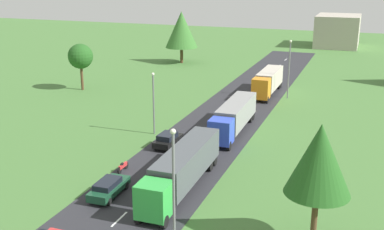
{
  "coord_description": "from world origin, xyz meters",
  "views": [
    {
      "loc": [
        16.61,
        -18.34,
        18.23
      ],
      "look_at": [
        -1.79,
        30.68,
        2.37
      ],
      "focal_mm": 44.29,
      "sensor_mm": 36.0,
      "label": 1
    }
  ],
  "objects_px": {
    "tree_birch": "(319,160)",
    "motorcycle_courier": "(123,166)",
    "tree_maple": "(80,56)",
    "car_third": "(168,140)",
    "distant_building": "(338,31)",
    "lamppost_second": "(153,100)",
    "truck_third": "(268,81)",
    "car_second": "(109,187)",
    "lamppost_third": "(289,66)",
    "truck_second": "(234,116)",
    "lamppost_lead": "(174,189)",
    "tree_oak": "(181,30)",
    "truck_lead": "(183,167)"
  },
  "relations": [
    {
      "from": "truck_second",
      "to": "distant_building",
      "type": "bearing_deg",
      "value": 85.31
    },
    {
      "from": "car_third",
      "to": "motorcycle_courier",
      "type": "bearing_deg",
      "value": -100.63
    },
    {
      "from": "truck_third",
      "to": "tree_birch",
      "type": "distance_m",
      "value": 42.72
    },
    {
      "from": "lamppost_lead",
      "to": "tree_maple",
      "type": "relative_size",
      "value": 1.23
    },
    {
      "from": "motorcycle_courier",
      "to": "car_third",
      "type": "bearing_deg",
      "value": 79.37
    },
    {
      "from": "car_second",
      "to": "lamppost_third",
      "type": "distance_m",
      "value": 39.14
    },
    {
      "from": "truck_third",
      "to": "lamppost_second",
      "type": "xyz_separation_m",
      "value": [
        -8.55,
        -23.2,
        2.01
      ]
    },
    {
      "from": "car_third",
      "to": "lamppost_second",
      "type": "xyz_separation_m",
      "value": [
        -3.27,
        3.52,
        3.27
      ]
    },
    {
      "from": "tree_birch",
      "to": "tree_maple",
      "type": "height_order",
      "value": "tree_birch"
    },
    {
      "from": "truck_lead",
      "to": "car_second",
      "type": "height_order",
      "value": "truck_lead"
    },
    {
      "from": "car_second",
      "to": "lamppost_lead",
      "type": "relative_size",
      "value": 0.51
    },
    {
      "from": "lamppost_third",
      "to": "car_third",
      "type": "bearing_deg",
      "value": -108.68
    },
    {
      "from": "tree_birch",
      "to": "tree_maple",
      "type": "xyz_separation_m",
      "value": [
        -40.36,
        33.37,
        -1.0
      ]
    },
    {
      "from": "lamppost_lead",
      "to": "lamppost_second",
      "type": "bearing_deg",
      "value": 117.97
    },
    {
      "from": "lamppost_lead",
      "to": "tree_maple",
      "type": "height_order",
      "value": "lamppost_lead"
    },
    {
      "from": "truck_lead",
      "to": "lamppost_third",
      "type": "bearing_deg",
      "value": 84.61
    },
    {
      "from": "truck_lead",
      "to": "lamppost_third",
      "type": "distance_m",
      "value": 34.74
    },
    {
      "from": "car_third",
      "to": "lamppost_lead",
      "type": "distance_m",
      "value": 21.29
    },
    {
      "from": "car_second",
      "to": "car_third",
      "type": "bearing_deg",
      "value": 90.02
    },
    {
      "from": "truck_second",
      "to": "tree_birch",
      "type": "xyz_separation_m",
      "value": [
        11.72,
        -21.49,
        4.35
      ]
    },
    {
      "from": "motorcycle_courier",
      "to": "truck_second",
      "type": "bearing_deg",
      "value": 65.7
    },
    {
      "from": "truck_third",
      "to": "motorcycle_courier",
      "type": "relative_size",
      "value": 6.0
    },
    {
      "from": "motorcycle_courier",
      "to": "lamppost_third",
      "type": "bearing_deg",
      "value": 73.1
    },
    {
      "from": "truck_lead",
      "to": "distant_building",
      "type": "xyz_separation_m",
      "value": [
        6.11,
        91.08,
        1.84
      ]
    },
    {
      "from": "distant_building",
      "to": "tree_maple",
      "type": "bearing_deg",
      "value": -118.99
    },
    {
      "from": "lamppost_second",
      "to": "tree_oak",
      "type": "distance_m",
      "value": 45.44
    },
    {
      "from": "car_third",
      "to": "lamppost_second",
      "type": "distance_m",
      "value": 5.81
    },
    {
      "from": "car_third",
      "to": "distant_building",
      "type": "bearing_deg",
      "value": 82.06
    },
    {
      "from": "tree_maple",
      "to": "truck_third",
      "type": "bearing_deg",
      "value": 14.63
    },
    {
      "from": "lamppost_third",
      "to": "truck_second",
      "type": "bearing_deg",
      "value": -100.3
    },
    {
      "from": "car_second",
      "to": "tree_maple",
      "type": "bearing_deg",
      "value": 126.24
    },
    {
      "from": "lamppost_third",
      "to": "tree_oak",
      "type": "xyz_separation_m",
      "value": [
        -25.66,
        21.33,
        2.05
      ]
    },
    {
      "from": "tree_birch",
      "to": "motorcycle_courier",
      "type": "bearing_deg",
      "value": 160.31
    },
    {
      "from": "car_third",
      "to": "tree_birch",
      "type": "xyz_separation_m",
      "value": [
        17.03,
        -14.13,
        5.54
      ]
    },
    {
      "from": "truck_second",
      "to": "motorcycle_courier",
      "type": "distance_m",
      "value": 16.41
    },
    {
      "from": "tree_maple",
      "to": "distant_building",
      "type": "bearing_deg",
      "value": 61.01
    },
    {
      "from": "lamppost_third",
      "to": "tree_birch",
      "type": "xyz_separation_m",
      "value": [
        8.45,
        -39.52,
        1.54
      ]
    },
    {
      "from": "car_second",
      "to": "motorcycle_courier",
      "type": "height_order",
      "value": "car_second"
    },
    {
      "from": "truck_third",
      "to": "tree_birch",
      "type": "bearing_deg",
      "value": -73.94
    },
    {
      "from": "tree_oak",
      "to": "tree_maple",
      "type": "height_order",
      "value": "tree_oak"
    },
    {
      "from": "truck_third",
      "to": "car_third",
      "type": "xyz_separation_m",
      "value": [
        -5.28,
        -26.72,
        -1.26
      ]
    },
    {
      "from": "truck_lead",
      "to": "distant_building",
      "type": "bearing_deg",
      "value": 86.16
    },
    {
      "from": "truck_third",
      "to": "car_second",
      "type": "distance_m",
      "value": 39.67
    },
    {
      "from": "truck_second",
      "to": "lamppost_lead",
      "type": "distance_m",
      "value": 26.73
    },
    {
      "from": "lamppost_lead",
      "to": "tree_oak",
      "type": "distance_m",
      "value": 70.6
    },
    {
      "from": "lamppost_third",
      "to": "motorcycle_courier",
      "type": "bearing_deg",
      "value": -106.9
    },
    {
      "from": "car_second",
      "to": "tree_maple",
      "type": "xyz_separation_m",
      "value": [
        -23.33,
        31.83,
        4.57
      ]
    },
    {
      "from": "lamppost_third",
      "to": "tree_oak",
      "type": "relative_size",
      "value": 0.83
    },
    {
      "from": "tree_oak",
      "to": "distant_building",
      "type": "distance_m",
      "value": 45.45
    },
    {
      "from": "truck_third",
      "to": "lamppost_second",
      "type": "bearing_deg",
      "value": -110.23
    }
  ]
}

